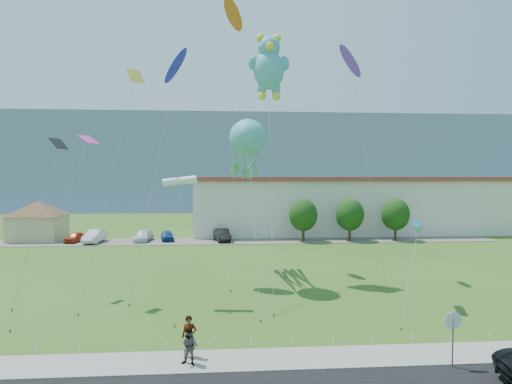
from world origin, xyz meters
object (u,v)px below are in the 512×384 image
(warehouse, at_px, (396,204))
(parked_car_blue, at_px, (167,236))
(teddy_bear_kite, at_px, (269,65))
(parked_car_white, at_px, (143,236))
(octopus_kite, at_px, (247,149))
(parked_car_red, at_px, (75,237))
(parked_car_black, at_px, (222,235))
(parked_car_silver, at_px, (95,236))
(stop_sign, at_px, (453,326))
(pavilion, at_px, (38,217))
(pedestrian_left, at_px, (189,336))
(pedestrian_right, at_px, (189,347))

(warehouse, xyz_separation_m, parked_car_blue, (-33.23, -8.15, -3.43))
(teddy_bear_kite, bearing_deg, parked_car_white, 122.55)
(octopus_kite, relative_size, teddy_bear_kite, 0.80)
(parked_car_red, relative_size, parked_car_black, 0.77)
(warehouse, bearing_deg, parked_car_blue, -166.22)
(parked_car_blue, relative_size, teddy_bear_kite, 0.19)
(parked_car_silver, bearing_deg, parked_car_blue, 12.72)
(stop_sign, bearing_deg, parked_car_red, 125.37)
(parked_car_red, height_order, teddy_bear_kite, teddy_bear_kite)
(parked_car_black, bearing_deg, warehouse, 9.31)
(pavilion, distance_m, stop_sign, 53.90)
(stop_sign, bearing_deg, pedestrian_left, 170.40)
(parked_car_black, xyz_separation_m, teddy_bear_kite, (3.73, -20.76, 16.42))
(pavilion, height_order, stop_sign, pavilion)
(pedestrian_right, xyz_separation_m, parked_car_red, (-16.79, 38.51, -0.22))
(pavilion, height_order, parked_car_silver, pavilion)
(stop_sign, height_order, parked_car_blue, stop_sign)
(pedestrian_right, height_order, teddy_bear_kite, teddy_bear_kite)
(pavilion, relative_size, pedestrian_left, 4.92)
(pedestrian_right, xyz_separation_m, parked_car_black, (1.58, 38.09, -0.06))
(pedestrian_right, relative_size, parked_car_black, 0.34)
(parked_car_white, relative_size, parked_car_black, 0.96)
(pedestrian_right, bearing_deg, parked_car_blue, 117.32)
(octopus_kite, distance_m, teddy_bear_kite, 7.28)
(pavilion, bearing_deg, octopus_kite, -44.66)
(warehouse, height_order, parked_car_silver, warehouse)
(parked_car_blue, bearing_deg, stop_sign, -77.58)
(parked_car_red, xyz_separation_m, teddy_bear_kite, (22.09, -21.19, 16.59))
(warehouse, bearing_deg, pedestrian_right, -120.53)
(stop_sign, xyz_separation_m, parked_car_blue, (-16.73, 40.06, -1.17))
(stop_sign, relative_size, parked_car_silver, 0.52)
(parked_car_red, xyz_separation_m, octopus_kite, (20.19, -22.66, 9.72))
(pedestrian_left, height_order, octopus_kite, octopus_kite)
(warehouse, xyz_separation_m, parked_car_white, (-36.20, -8.36, -3.41))
(pavilion, xyz_separation_m, parked_car_black, (23.77, -3.05, -2.19))
(pedestrian_left, xyz_separation_m, pedestrian_right, (0.07, -0.86, -0.14))
(warehouse, xyz_separation_m, octopus_kite, (-24.40, -31.29, 6.27))
(pedestrian_left, relative_size, parked_car_silver, 0.39)
(pedestrian_right, bearing_deg, pedestrian_left, 114.17)
(parked_car_silver, distance_m, octopus_kite, 29.75)
(pavilion, bearing_deg, parked_car_blue, -7.31)
(parked_car_silver, bearing_deg, octopus_kite, -45.98)
(parked_car_red, bearing_deg, parked_car_black, 9.37)
(warehouse, height_order, parked_car_red, warehouse)
(pavilion, distance_m, octopus_kite, 36.73)
(pavilion, distance_m, parked_car_blue, 17.07)
(parked_car_white, height_order, teddy_bear_kite, teddy_bear_kite)
(stop_sign, distance_m, octopus_kite, 20.52)
(parked_car_white, bearing_deg, parked_car_blue, 9.10)
(stop_sign, height_order, pedestrian_left, stop_sign)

